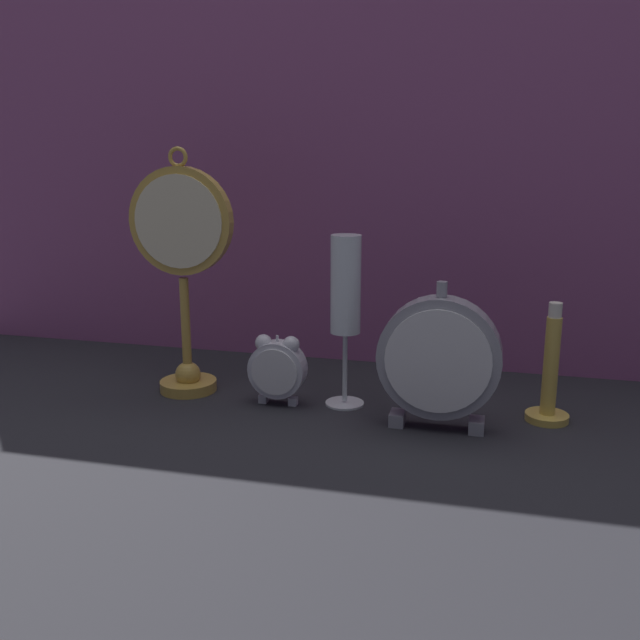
{
  "coord_description": "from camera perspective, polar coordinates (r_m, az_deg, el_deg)",
  "views": [
    {
      "loc": [
        0.24,
        -0.86,
        0.37
      ],
      "look_at": [
        0.0,
        0.08,
        0.13
      ],
      "focal_mm": 40.0,
      "sensor_mm": 36.0,
      "label": 1
    }
  ],
  "objects": [
    {
      "name": "ground_plane",
      "position": [
        0.97,
        -1.18,
        -8.65
      ],
      "size": [
        4.0,
        4.0,
        0.0
      ],
      "primitive_type": "plane",
      "color": "#232328"
    },
    {
      "name": "fabric_backdrop_drape",
      "position": [
        1.21,
        2.96,
        13.82
      ],
      "size": [
        1.57,
        0.01,
        0.74
      ],
      "primitive_type": "cube",
      "color": "#8E4C7F",
      "rests_on": "ground_plane"
    },
    {
      "name": "pocket_watch_on_stand",
      "position": [
        1.08,
        -10.93,
        4.28
      ],
      "size": [
        0.16,
        0.09,
        0.37
      ],
      "color": "gold",
      "rests_on": "ground_plane"
    },
    {
      "name": "alarm_clock_twin_bell",
      "position": [
        1.03,
        -3.43,
        -3.74
      ],
      "size": [
        0.08,
        0.03,
        0.1
      ],
      "color": "silver",
      "rests_on": "ground_plane"
    },
    {
      "name": "mantel_clock_silver",
      "position": [
        0.94,
        9.49,
        -3.08
      ],
      "size": [
        0.16,
        0.04,
        0.2
      ],
      "color": "gray",
      "rests_on": "ground_plane"
    },
    {
      "name": "champagne_flute",
      "position": [
        1.01,
        2.06,
        1.89
      ],
      "size": [
        0.06,
        0.06,
        0.25
      ],
      "color": "silver",
      "rests_on": "ground_plane"
    },
    {
      "name": "brass_candlestick",
      "position": [
        1.02,
        17.9,
        -4.65
      ],
      "size": [
        0.06,
        0.06,
        0.17
      ],
      "color": "gold",
      "rests_on": "ground_plane"
    }
  ]
}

